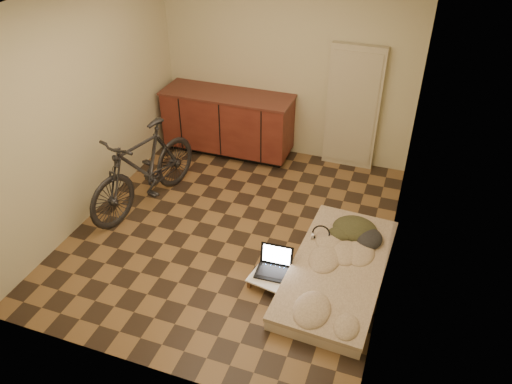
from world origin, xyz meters
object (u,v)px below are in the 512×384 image
(bicycle, at_px, (143,164))
(laptop, at_px, (274,266))
(futon, at_px, (338,271))
(lap_desk, at_px, (282,280))

(bicycle, xyz_separation_m, laptop, (1.88, -0.74, -0.42))
(futon, bearing_deg, laptop, -156.71)
(lap_desk, xyz_separation_m, laptop, (-0.12, 0.09, 0.06))
(futon, bearing_deg, bicycle, 171.34)
(futon, distance_m, laptop, 0.66)
(futon, relative_size, lap_desk, 2.82)
(bicycle, xyz_separation_m, futon, (2.50, -0.50, -0.49))
(lap_desk, distance_m, laptop, 0.16)
(laptop, bearing_deg, bicycle, 155.63)
(bicycle, bearing_deg, lap_desk, -8.21)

